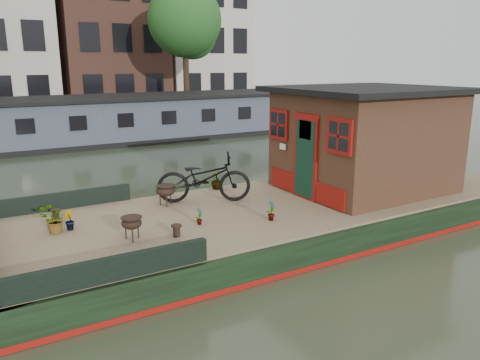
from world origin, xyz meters
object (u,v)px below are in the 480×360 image
bicycle (204,178)px  brazier_front (132,228)px  potted_plant_a (271,210)px  brazier_rear (166,195)px  cabin (365,138)px

bicycle → brazier_front: (-2.08, -1.44, -0.32)m
bicycle → potted_plant_a: bearing=-138.3°
brazier_rear → brazier_front: bearing=-127.9°
brazier_front → cabin: bearing=5.3°
cabin → brazier_rear: (-4.66, 1.06, -1.00)m
brazier_rear → cabin: bearing=-12.8°
cabin → bicycle: cabin is taller
cabin → potted_plant_a: bearing=-164.6°
potted_plant_a → brazier_front: potted_plant_a is taller
bicycle → potted_plant_a: bicycle is taller
bicycle → brazier_rear: bearing=104.0°
cabin → potted_plant_a: (-3.27, -0.90, -1.01)m
cabin → bicycle: bearing=166.8°
bicycle → brazier_front: 2.55m
cabin → potted_plant_a: size_ratio=9.30×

